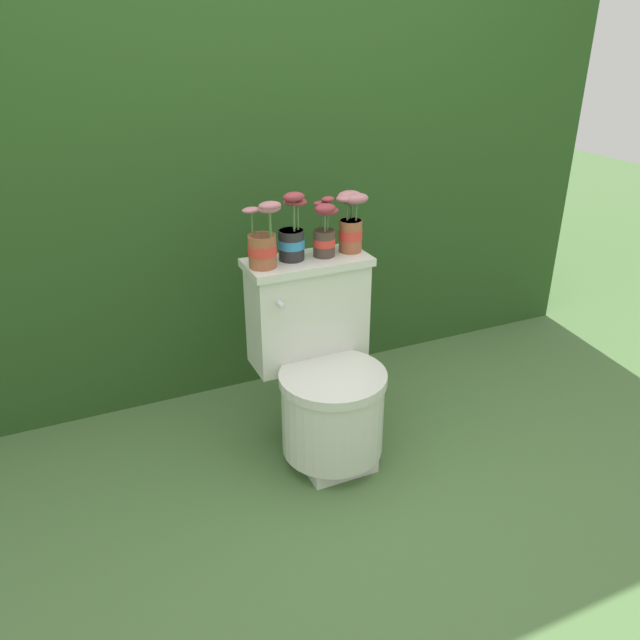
% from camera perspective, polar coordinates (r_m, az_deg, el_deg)
% --- Properties ---
extents(ground_plane, '(12.00, 12.00, 0.00)m').
position_cam_1_polar(ground_plane, '(2.55, 0.35, -12.60)').
color(ground_plane, '#4C703D').
extents(hedge_backdrop, '(3.56, 0.78, 1.76)m').
position_cam_1_polar(hedge_backdrop, '(3.11, -8.17, 12.34)').
color(hedge_backdrop, '#284C1E').
rests_on(hedge_backdrop, ground).
extents(toilet, '(0.48, 0.55, 0.77)m').
position_cam_1_polar(toilet, '(2.42, 0.22, -4.75)').
color(toilet, silver).
rests_on(toilet, ground).
extents(potted_plant_left, '(0.13, 0.11, 0.25)m').
position_cam_1_polar(potted_plant_left, '(2.26, -5.23, 7.16)').
color(potted_plant_left, '#9E5638').
rests_on(potted_plant_left, toilet).
extents(potted_plant_midleft, '(0.12, 0.10, 0.26)m').
position_cam_1_polar(potted_plant_midleft, '(2.33, -2.56, 7.94)').
color(potted_plant_midleft, '#262628').
rests_on(potted_plant_midleft, toilet).
extents(potted_plant_middle, '(0.10, 0.10, 0.22)m').
position_cam_1_polar(potted_plant_middle, '(2.36, 0.43, 8.08)').
color(potted_plant_middle, '#47382D').
rests_on(potted_plant_middle, toilet).
extents(potted_plant_midright, '(0.12, 0.10, 0.23)m').
position_cam_1_polar(potted_plant_midright, '(2.41, 2.84, 8.97)').
color(potted_plant_midright, '#9E5638').
rests_on(potted_plant_midright, toilet).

